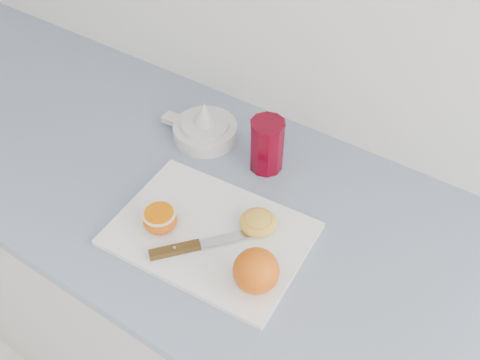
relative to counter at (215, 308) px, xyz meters
The scene contains 8 objects.
counter is the anchor object (origin of this frame).
cutting_board 0.46m from the counter, 51.91° to the right, with size 0.36×0.26×0.01m, color white.
whole_orange 0.55m from the counter, 34.39° to the right, with size 0.08×0.08×0.08m.
half_orange 0.49m from the counter, 96.96° to the right, with size 0.07×0.07×0.04m.
squeezed_shell 0.49m from the counter, 12.00° to the right, with size 0.07×0.07×0.03m.
paring_knife 0.49m from the counter, 68.96° to the right, with size 0.15×0.18×0.01m.
citrus_juicer 0.50m from the counter, 128.47° to the left, with size 0.18×0.14×0.10m.
red_tumbler 0.52m from the counter, 66.96° to the left, with size 0.07×0.07×0.12m.
Camera 1 is at (0.67, 1.11, 1.69)m, focal length 40.00 mm.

